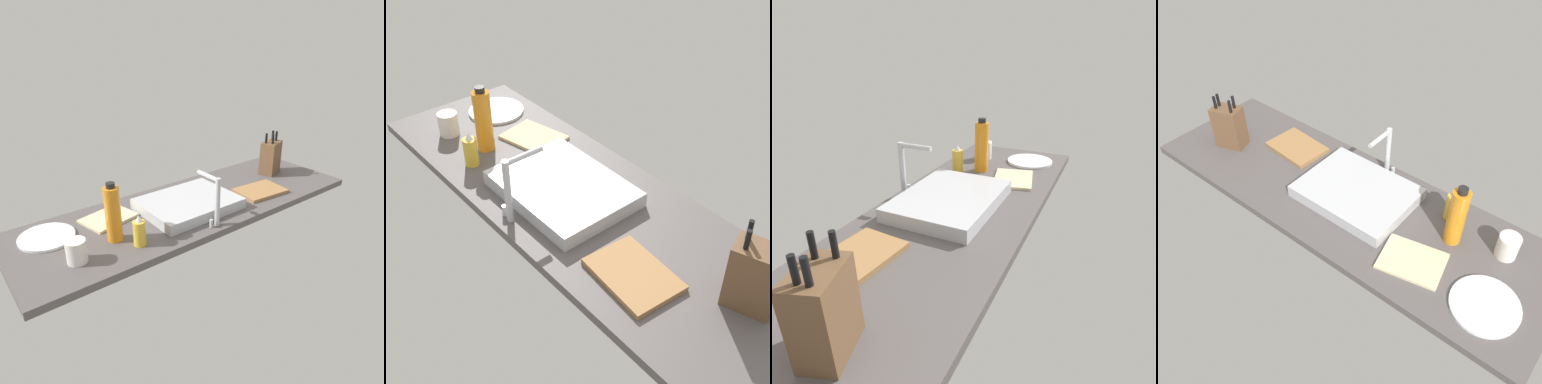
% 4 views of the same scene
% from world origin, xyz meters
% --- Properties ---
extents(countertop_slab, '(1.86, 0.60, 0.04)m').
position_xyz_m(countertop_slab, '(0.00, 0.00, 0.02)').
color(countertop_slab, '#514C4C').
rests_on(countertop_slab, ground).
extents(sink_basin, '(0.47, 0.36, 0.05)m').
position_xyz_m(sink_basin, '(0.05, 0.03, 0.06)').
color(sink_basin, '#B7BABF').
rests_on(sink_basin, countertop_slab).
extents(faucet, '(0.05, 0.15, 0.24)m').
position_xyz_m(faucet, '(0.05, 0.23, 0.18)').
color(faucet, '#B7BABF').
rests_on(faucet, countertop_slab).
extents(knife_block, '(0.16, 0.13, 0.26)m').
position_xyz_m(knife_block, '(-0.66, -0.05, 0.14)').
color(knife_block, brown).
rests_on(knife_block, countertop_slab).
extents(cutting_board, '(0.28, 0.21, 0.02)m').
position_xyz_m(cutting_board, '(-0.39, 0.12, 0.04)').
color(cutting_board, '#9E7042').
rests_on(cutting_board, countertop_slab).
extents(soap_bottle, '(0.05, 0.05, 0.14)m').
position_xyz_m(soap_bottle, '(0.42, 0.18, 0.10)').
color(soap_bottle, gold).
rests_on(soap_bottle, countertop_slab).
extents(water_bottle, '(0.07, 0.07, 0.27)m').
position_xyz_m(water_bottle, '(0.48, 0.07, 0.16)').
color(water_bottle, orange).
rests_on(water_bottle, countertop_slab).
extents(dinner_plate, '(0.24, 0.24, 0.01)m').
position_xyz_m(dinner_plate, '(0.72, -0.12, 0.04)').
color(dinner_plate, white).
rests_on(dinner_plate, countertop_slab).
extents(dish_towel, '(0.27, 0.22, 0.01)m').
position_xyz_m(dish_towel, '(0.43, -0.12, 0.04)').
color(dish_towel, beige).
rests_on(dish_towel, countertop_slab).
extents(coffee_mug, '(0.08, 0.08, 0.10)m').
position_xyz_m(coffee_mug, '(0.68, 0.13, 0.08)').
color(coffee_mug, silver).
rests_on(coffee_mug, countertop_slab).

